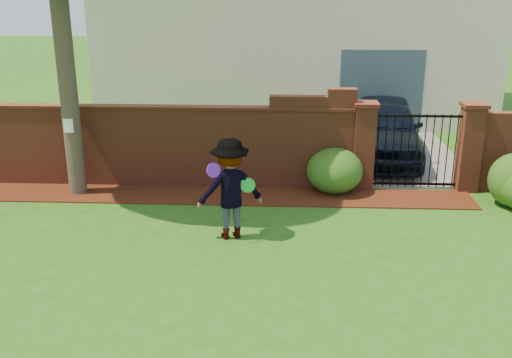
{
  "coord_description": "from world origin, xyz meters",
  "views": [
    {
      "loc": [
        0.72,
        -8.06,
        4.25
      ],
      "look_at": [
        0.25,
        1.4,
        1.05
      ],
      "focal_mm": 41.27,
      "sensor_mm": 36.0,
      "label": 1
    }
  ],
  "objects_px": {
    "car": "(384,130)",
    "man": "(230,189)",
    "frisbee_purple": "(213,170)",
    "frisbee_green": "(248,185)"
  },
  "relations": [
    {
      "from": "car",
      "to": "man",
      "type": "relative_size",
      "value": 2.51
    },
    {
      "from": "man",
      "to": "frisbee_purple",
      "type": "bearing_deg",
      "value": 33.71
    },
    {
      "from": "car",
      "to": "frisbee_green",
      "type": "height_order",
      "value": "car"
    },
    {
      "from": "car",
      "to": "man",
      "type": "height_order",
      "value": "man"
    },
    {
      "from": "frisbee_purple",
      "to": "frisbee_green",
      "type": "distance_m",
      "value": 0.69
    },
    {
      "from": "man",
      "to": "frisbee_green",
      "type": "distance_m",
      "value": 0.32
    },
    {
      "from": "frisbee_green",
      "to": "car",
      "type": "bearing_deg",
      "value": 58.04
    },
    {
      "from": "car",
      "to": "frisbee_green",
      "type": "distance_m",
      "value": 5.8
    },
    {
      "from": "frisbee_purple",
      "to": "frisbee_green",
      "type": "xyz_separation_m",
      "value": [
        0.54,
        0.26,
        -0.34
      ]
    },
    {
      "from": "frisbee_purple",
      "to": "frisbee_green",
      "type": "height_order",
      "value": "frisbee_purple"
    }
  ]
}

